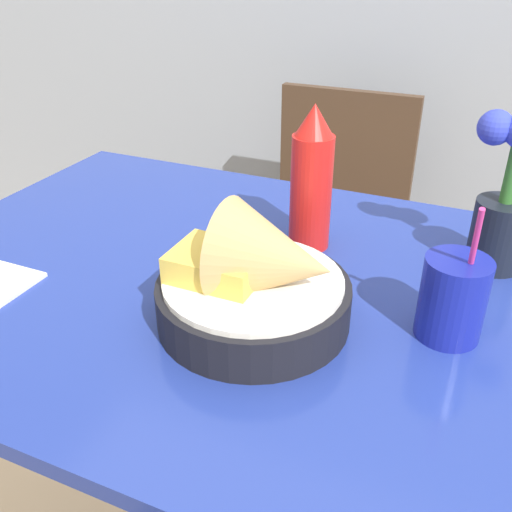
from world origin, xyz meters
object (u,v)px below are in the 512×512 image
Objects in this scene: chair_far_window at (333,214)px; flower_vase at (506,200)px; ketchup_bottle at (311,181)px; drink_cup at (452,301)px; food_basket at (260,284)px.

flower_vase is (0.43, -0.63, 0.37)m from chair_far_window.
ketchup_bottle is 1.22× the size of drink_cup.
food_basket is 0.24m from drink_cup.
drink_cup is (0.39, -0.84, 0.31)m from chair_far_window.
flower_vase is at bearing 46.26° from food_basket.
ketchup_bottle is (-0.01, 0.23, 0.05)m from food_basket.
ketchup_bottle is at bearing -77.78° from chair_far_window.
drink_cup is at bearing 17.67° from food_basket.
ketchup_bottle is 0.98× the size of flower_vase.
drink_cup is 0.22m from flower_vase.
ketchup_bottle is at bearing 146.72° from drink_cup.
flower_vase reaches higher than drink_cup.
chair_far_window is at bearing 114.99° from drink_cup.
chair_far_window is at bearing 124.55° from flower_vase.
drink_cup is at bearing -101.04° from flower_vase.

